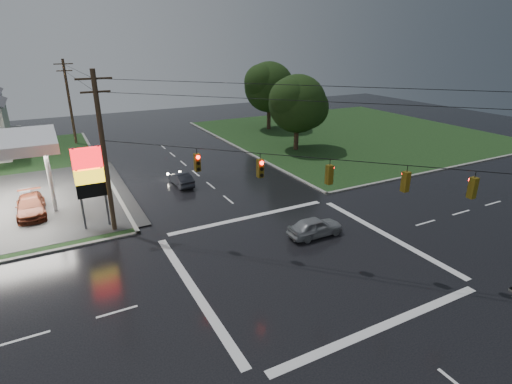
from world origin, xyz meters
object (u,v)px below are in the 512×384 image
pylon_sign (90,175)px  car_north (181,179)px  utility_pole_n (69,101)px  tree_ne_far (270,87)px  utility_pole_nw (104,152)px  car_pump (31,206)px  tree_ne_near (298,104)px  car_crossing (315,227)px

pylon_sign → car_north: (8.13, 5.82, -3.39)m
utility_pole_n → tree_ne_far: size_ratio=1.07×
utility_pole_n → car_north: size_ratio=2.80×
utility_pole_nw → car_pump: (-5.15, 5.78, -5.00)m
tree_ne_near → car_north: 18.15m
pylon_sign → tree_ne_far: size_ratio=0.61×
utility_pole_nw → tree_ne_near: size_ratio=1.22×
utility_pole_n → pylon_sign: bearing=-92.1°
utility_pole_nw → tree_ne_far: 36.20m
car_north → car_crossing: size_ratio=0.95×
tree_ne_near → car_pump: bearing=-166.9°
pylon_sign → car_pump: size_ratio=1.21×
utility_pole_nw → car_north: size_ratio=2.93×
utility_pole_n → tree_ne_far: utility_pole_n is taller
utility_pole_n → tree_ne_near: size_ratio=1.17×
car_crossing → car_pump: car_pump is taller
car_crossing → car_north: bearing=19.6°
tree_ne_near → utility_pole_n: bearing=145.9°
tree_ne_far → car_pump: (-31.80, -18.72, -5.46)m
utility_pole_n → car_pump: utility_pole_n is taller
utility_pole_nw → tree_ne_near: utility_pole_nw is taller
tree_ne_near → pylon_sign: bearing=-155.0°
car_crossing → tree_ne_near: bearing=-29.8°
pylon_sign → utility_pole_nw: 2.22m
utility_pole_nw → car_north: bearing=43.7°
pylon_sign → car_crossing: pylon_sign is taller
utility_pole_n → tree_ne_far: bearing=-8.5°
car_pump → car_crossing: bearing=-37.9°
utility_pole_nw → utility_pole_n: size_ratio=1.05×
car_pump → car_north: bearing=4.3°
tree_ne_near → car_pump: 29.95m
utility_pole_nw → car_pump: utility_pole_nw is taller
car_crossing → car_pump: 21.63m
utility_pole_n → car_pump: (-5.15, -22.72, -4.75)m
pylon_sign → utility_pole_nw: (1.00, -1.00, 1.71)m
utility_pole_n → car_crossing: utility_pole_n is taller
utility_pole_n → tree_ne_far: (26.65, -4.01, 0.71)m
pylon_sign → tree_ne_near: bearing=25.0°
utility_pole_nw → tree_ne_far: utility_pole_nw is taller
tree_ne_near → tree_ne_far: 12.39m
tree_ne_far → car_pump: 37.30m
car_north → car_pump: bearing=3.0°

